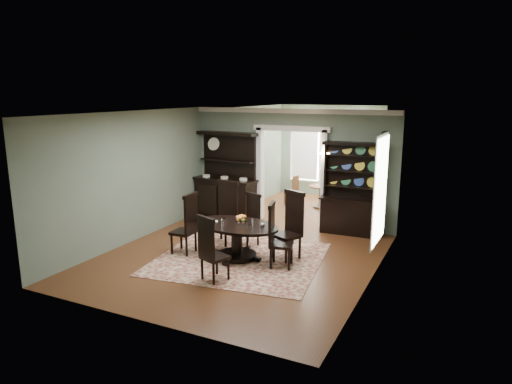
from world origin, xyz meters
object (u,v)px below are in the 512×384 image
Objects in this scene: dining_table at (237,234)px; welsh_dresser at (350,201)px; sideboard at (226,188)px; parlor_table at (321,193)px.

welsh_dresser is at bearing 65.47° from dining_table.
sideboard is 3.45m from welsh_dresser.
welsh_dresser reaches higher than dining_table.
sideboard reaches higher than welsh_dresser.
parlor_table is (-1.41, 2.07, -0.36)m from welsh_dresser.
dining_table is at bearing -50.85° from sideboard.
parlor_table is at bearing 51.83° from sideboard.
sideboard is at bearing 129.94° from dining_table.
sideboard reaches higher than dining_table.
welsh_dresser is 2.53m from parlor_table.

